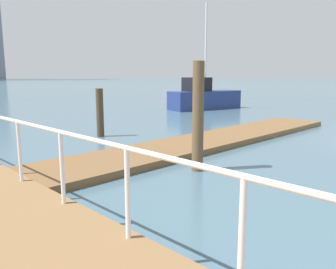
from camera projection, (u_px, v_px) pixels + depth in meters
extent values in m
cube|color=brown|center=(207.00, 141.00, 11.16)|extent=(13.41, 2.00, 0.18)
cylinder|color=white|center=(242.00, 239.00, 2.81)|extent=(0.06, 0.06, 1.05)
cylinder|color=white|center=(128.00, 194.00, 3.85)|extent=(0.06, 0.06, 1.05)
cylinder|color=white|center=(62.00, 168.00, 4.90)|extent=(0.06, 0.06, 1.05)
cylinder|color=white|center=(20.00, 152.00, 5.94)|extent=(0.06, 0.06, 1.05)
cylinder|color=white|center=(37.00, 126.00, 5.33)|extent=(0.06, 25.46, 0.06)
cylinder|color=#473826|center=(100.00, 113.00, 12.35)|extent=(0.26, 0.26, 1.74)
cylinder|color=brown|center=(198.00, 117.00, 7.91)|extent=(0.27, 0.27, 2.54)
cube|color=navy|center=(205.00, 100.00, 22.14)|extent=(5.04, 2.55, 1.16)
cube|color=black|center=(197.00, 84.00, 21.62)|extent=(1.76, 1.52, 0.86)
cylinder|color=silver|center=(206.00, 48.00, 21.57)|extent=(0.12, 0.12, 5.41)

